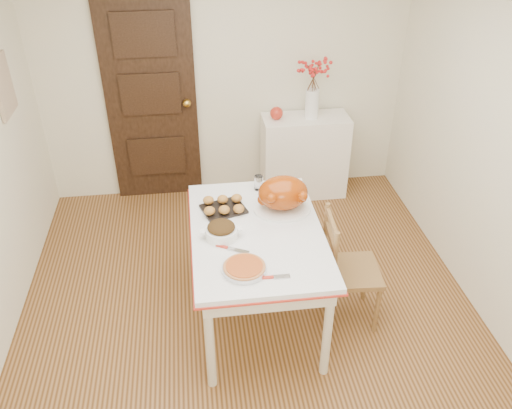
{
  "coord_description": "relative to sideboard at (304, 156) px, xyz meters",
  "views": [
    {
      "loc": [
        -0.34,
        -2.85,
        2.93
      ],
      "look_at": [
        0.05,
        0.1,
        0.98
      ],
      "focal_mm": 37.05,
      "sensor_mm": 36.0,
      "label": 1
    }
  ],
  "objects": [
    {
      "name": "sideboard",
      "position": [
        0.0,
        0.0,
        0.0
      ],
      "size": [
        0.84,
        0.37,
        0.84
      ],
      "primitive_type": "cube",
      "color": "white",
      "rests_on": "floor"
    },
    {
      "name": "apple",
      "position": [
        -0.29,
        0.0,
        0.48
      ],
      "size": [
        0.12,
        0.12,
        0.12
      ],
      "primitive_type": "sphere",
      "color": "red",
      "rests_on": "sideboard"
    },
    {
      "name": "door_back",
      "position": [
        -1.47,
        0.19,
        0.61
      ],
      "size": [
        0.85,
        0.06,
        2.06
      ],
      "primitive_type": "cube",
      "color": "black",
      "rests_on": "ground"
    },
    {
      "name": "stuffing_dish",
      "position": [
        -0.96,
        -1.77,
        0.43
      ],
      "size": [
        0.3,
        0.25,
        0.11
      ],
      "primitive_type": null,
      "rotation": [
        0.0,
        0.0,
        0.1
      ],
      "color": "#432C11",
      "rests_on": "kitchen_table"
    },
    {
      "name": "drinking_glass",
      "position": [
        -0.63,
        -1.19,
        0.44
      ],
      "size": [
        0.07,
        0.07,
        0.12
      ],
      "primitive_type": "cylinder",
      "rotation": [
        0.0,
        0.0,
        -0.01
      ],
      "color": "white",
      "rests_on": "kitchen_table"
    },
    {
      "name": "pie_server",
      "position": [
        -0.68,
        -2.23,
        0.39
      ],
      "size": [
        0.2,
        0.06,
        0.01
      ],
      "primitive_type": null,
      "rotation": [
        0.0,
        0.0,
        -0.01
      ],
      "color": "silver",
      "rests_on": "kitchen_table"
    },
    {
      "name": "pumpkin_pie",
      "position": [
        -0.85,
        -2.14,
        0.41
      ],
      "size": [
        0.29,
        0.29,
        0.06
      ],
      "primitive_type": "cylinder",
      "rotation": [
        0.0,
        0.0,
        -0.09
      ],
      "color": "#A54417",
      "rests_on": "kitchen_table"
    },
    {
      "name": "floor",
      "position": [
        -0.77,
        -1.78,
        -0.42
      ],
      "size": [
        3.5,
        4.0,
        0.0
      ],
      "primitive_type": "cube",
      "color": "#4C2B0E",
      "rests_on": "ground"
    },
    {
      "name": "rolls_tray",
      "position": [
        -0.92,
        -1.45,
        0.42
      ],
      "size": [
        0.35,
        0.31,
        0.08
      ],
      "primitive_type": null,
      "rotation": [
        0.0,
        0.0,
        0.3
      ],
      "color": "#B47532",
      "rests_on": "kitchen_table"
    },
    {
      "name": "turkey_platter",
      "position": [
        -0.5,
        -1.5,
        0.51
      ],
      "size": [
        0.47,
        0.4,
        0.27
      ],
      "primitive_type": null,
      "rotation": [
        0.0,
        0.0,
        0.17
      ],
      "color": "#963403",
      "rests_on": "kitchen_table"
    },
    {
      "name": "wall_back",
      "position": [
        -0.77,
        0.22,
        0.83
      ],
      "size": [
        3.5,
        0.0,
        2.5
      ],
      "primitive_type": "cube",
      "color": "beige",
      "rests_on": "ground"
    },
    {
      "name": "shaker_pair",
      "position": [
        -0.39,
        -1.26,
        0.43
      ],
      "size": [
        0.1,
        0.05,
        0.1
      ],
      "primitive_type": null,
      "rotation": [
        0.0,
        0.0,
        0.07
      ],
      "color": "white",
      "rests_on": "kitchen_table"
    },
    {
      "name": "kitchen_table",
      "position": [
        -0.72,
        -1.73,
        -0.02
      ],
      "size": [
        0.92,
        1.34,
        0.8
      ],
      "primitive_type": null,
      "color": "silver",
      "rests_on": "floor"
    },
    {
      "name": "chair_oak",
      "position": [
        -0.04,
        -1.81,
        0.04
      ],
      "size": [
        0.43,
        0.43,
        0.92
      ],
      "primitive_type": null,
      "rotation": [
        0.0,
        0.0,
        1.5
      ],
      "color": "brown",
      "rests_on": "floor"
    },
    {
      "name": "photo_board",
      "position": [
        -2.5,
        -0.58,
        1.08
      ],
      "size": [
        0.03,
        0.35,
        0.45
      ],
      "primitive_type": "cube",
      "color": "#C5BB8E",
      "rests_on": "ground"
    },
    {
      "name": "carving_knife",
      "position": [
        -0.9,
        -1.92,
        0.39
      ],
      "size": [
        0.23,
        0.16,
        0.01
      ],
      "primitive_type": null,
      "rotation": [
        0.0,
        0.0,
        -0.49
      ],
      "color": "silver",
      "rests_on": "kitchen_table"
    },
    {
      "name": "wall_right",
      "position": [
        0.98,
        -1.78,
        0.83
      ],
      "size": [
        0.0,
        4.0,
        2.5
      ],
      "primitive_type": "cube",
      "color": "beige",
      "rests_on": "ground"
    },
    {
      "name": "berry_vase",
      "position": [
        0.05,
        0.0,
        0.71
      ],
      "size": [
        0.3,
        0.3,
        0.58
      ],
      "primitive_type": null,
      "color": "white",
      "rests_on": "sideboard"
    }
  ]
}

